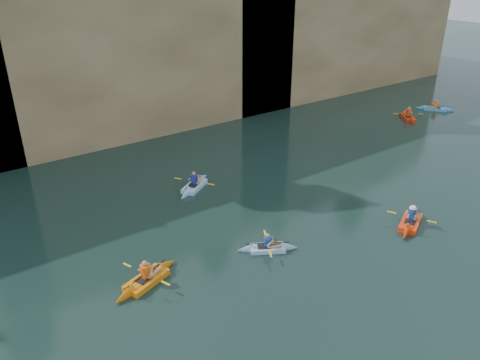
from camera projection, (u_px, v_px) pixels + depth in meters
ground at (395, 323)px, 16.20m from camera, size 160.00×160.00×0.00m
cliff at (80, 36)px, 35.56m from camera, size 70.00×16.00×12.00m
cliff_slab_center at (147, 51)px, 31.33m from camera, size 24.00×2.40×11.40m
cliff_slab_east at (351, 36)px, 42.20m from camera, size 26.00×2.40×9.84m
sea_cave_center at (71, 129)px, 29.47m from camera, size 3.50×1.00×3.20m
sea_cave_east at (248, 87)px, 36.56m from camera, size 5.00×1.00×4.50m
main_kayaker at (410, 222)px, 22.03m from camera, size 3.28×2.10×1.22m
kayaker_orange at (146, 279)px, 18.12m from camera, size 3.34×2.33×1.25m
kayaker_ltblue_near at (267, 248)px, 20.13m from camera, size 2.60×1.89×1.04m
kayaker_red_far at (408, 117)px, 36.45m from camera, size 2.48×3.03×1.19m
kayaker_ltblue_mid at (194, 186)px, 25.54m from camera, size 3.07×2.36×1.21m
kayaker_blue_east at (435, 109)px, 38.48m from camera, size 2.41×2.84×1.09m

